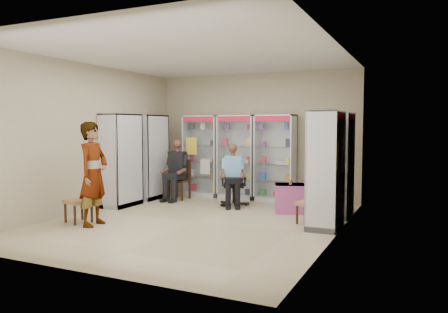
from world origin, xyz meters
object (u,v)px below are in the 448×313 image
at_px(cabinet_back_right, 275,158).
at_px(woven_stool_b, 79,211).
at_px(cabinet_back_mid, 238,157).
at_px(office_chair, 234,183).
at_px(cabinet_right_near, 326,170).
at_px(woven_stool_a, 309,213).
at_px(cabinet_back_left, 203,156).
at_px(seated_shopkeeper, 233,177).
at_px(wooden_chair, 179,179).
at_px(standing_man, 93,174).
at_px(cabinet_left_near, 121,160).
at_px(cabinet_right_far, 338,165).
at_px(cabinet_left_far, 150,157).
at_px(pink_trunk, 290,198).

height_order(cabinet_back_right, woven_stool_b, cabinet_back_right).
bearing_deg(cabinet_back_mid, woven_stool_b, -112.83).
relative_size(cabinet_back_mid, office_chair, 2.00).
height_order(cabinet_back_mid, cabinet_right_near, same).
bearing_deg(woven_stool_a, cabinet_back_left, 147.73).
bearing_deg(seated_shopkeeper, office_chair, 66.20).
distance_m(wooden_chair, woven_stool_b, 2.98).
height_order(woven_stool_b, standing_man, standing_man).
bearing_deg(cabinet_back_left, wooden_chair, -108.90).
xyz_separation_m(woven_stool_a, standing_man, (-3.39, -1.72, 0.71)).
height_order(cabinet_left_near, standing_man, cabinet_left_near).
distance_m(cabinet_right_far, cabinet_right_near, 1.10).
bearing_deg(woven_stool_a, standing_man, -153.04).
bearing_deg(woven_stool_a, seated_shopkeeper, 152.17).
bearing_deg(wooden_chair, cabinet_right_far, -6.04).
height_order(cabinet_left_far, woven_stool_a, cabinet_left_far).
xyz_separation_m(cabinet_right_near, standing_man, (-3.72, -1.51, -0.09)).
distance_m(cabinet_back_right, woven_stool_b, 4.52).
bearing_deg(office_chair, cabinet_back_left, 119.31).
height_order(cabinet_back_left, cabinet_left_far, same).
xyz_separation_m(cabinet_back_left, woven_stool_a, (3.20, -2.02, -0.80)).
height_order(wooden_chair, woven_stool_b, wooden_chair).
height_order(cabinet_back_left, pink_trunk, cabinet_back_left).
xyz_separation_m(cabinet_right_far, cabinet_left_far, (-4.46, 0.20, 0.00)).
distance_m(cabinet_right_near, woven_stool_b, 4.45).
bearing_deg(cabinet_left_near, cabinet_right_near, 87.43).
relative_size(cabinet_back_mid, seated_shopkeeper, 1.57).
distance_m(seated_shopkeeper, pink_trunk, 1.38).
bearing_deg(woven_stool_a, cabinet_right_near, -32.39).
bearing_deg(cabinet_back_right, wooden_chair, -161.25).
distance_m(cabinet_right_near, wooden_chair, 4.10).
relative_size(cabinet_right_far, pink_trunk, 3.39).
relative_size(cabinet_left_far, woven_stool_a, 5.10).
bearing_deg(woven_stool_b, cabinet_back_mid, 67.17).
relative_size(pink_trunk, woven_stool_b, 1.42).
bearing_deg(cabinet_back_left, woven_stool_b, -99.26).
height_order(cabinet_left_far, wooden_chair, cabinet_left_far).
height_order(cabinet_left_near, office_chair, cabinet_left_near).
bearing_deg(seated_shopkeeper, wooden_chair, 146.12).
bearing_deg(cabinet_back_left, woven_stool_a, -32.27).
height_order(cabinet_back_right, cabinet_left_far, same).
xyz_separation_m(office_chair, pink_trunk, (1.33, -0.21, -0.21)).
relative_size(cabinet_back_mid, cabinet_right_far, 1.00).
relative_size(cabinet_back_right, wooden_chair, 2.13).
distance_m(woven_stool_b, standing_man, 0.82).
distance_m(cabinet_back_left, cabinet_right_near, 4.18).
bearing_deg(cabinet_back_right, woven_stool_a, -57.24).
xyz_separation_m(cabinet_back_mid, woven_stool_b, (-1.55, -3.68, -0.79)).
height_order(cabinet_right_near, seated_shopkeeper, cabinet_right_near).
distance_m(cabinet_back_mid, cabinet_left_far, 2.10).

